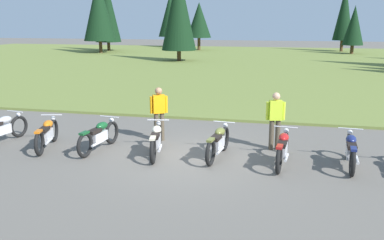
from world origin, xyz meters
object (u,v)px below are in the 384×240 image
(motorcycle_red, at_px, (283,148))
(motorcycle_orange, at_px, (47,134))
(motorcycle_olive, at_px, (218,142))
(rider_checking_bike, at_px, (159,111))
(rider_with_back_turned, at_px, (275,118))
(motorcycle_silver, at_px, (1,129))
(motorcycle_cream, at_px, (156,140))
(motorcycle_navy, at_px, (351,150))
(motorcycle_british_green, at_px, (99,135))

(motorcycle_red, bearing_deg, motorcycle_orange, -179.37)
(motorcycle_olive, xyz_separation_m, rider_checking_bike, (-2.05, 1.22, 0.51))
(motorcycle_red, bearing_deg, rider_with_back_turned, 101.17)
(rider_checking_bike, bearing_deg, motorcycle_red, -20.56)
(motorcycle_orange, relative_size, rider_checking_bike, 1.23)
(motorcycle_silver, distance_m, motorcycle_cream, 4.96)
(motorcycle_orange, bearing_deg, rider_checking_bike, 26.74)
(motorcycle_cream, distance_m, motorcycle_navy, 5.10)
(motorcycle_orange, relative_size, motorcycle_olive, 0.98)
(motorcycle_orange, bearing_deg, motorcycle_silver, 173.60)
(motorcycle_silver, bearing_deg, motorcycle_british_green, -0.59)
(motorcycle_british_green, relative_size, rider_checking_bike, 1.26)
(motorcycle_silver, height_order, motorcycle_navy, same)
(motorcycle_orange, distance_m, motorcycle_red, 6.72)
(rider_with_back_turned, bearing_deg, rider_checking_bike, 177.92)
(motorcycle_silver, distance_m, rider_checking_bike, 4.82)
(motorcycle_silver, bearing_deg, rider_checking_bike, 15.74)
(motorcycle_olive, bearing_deg, motorcycle_cream, -173.86)
(motorcycle_navy, bearing_deg, motorcycle_olive, -179.70)
(motorcycle_navy, distance_m, rider_checking_bike, 5.61)
(motorcycle_olive, bearing_deg, motorcycle_british_green, -178.11)
(motorcycle_orange, relative_size, motorcycle_cream, 0.99)
(motorcycle_british_green, relative_size, motorcycle_red, 1.00)
(motorcycle_cream, xyz_separation_m, motorcycle_olive, (1.70, 0.18, 0.00))
(motorcycle_british_green, relative_size, motorcycle_navy, 1.00)
(motorcycle_red, bearing_deg, motorcycle_olive, 173.59)
(motorcycle_british_green, distance_m, motorcycle_navy, 6.83)
(motorcycle_red, distance_m, rider_checking_bike, 4.05)
(motorcycle_british_green, height_order, motorcycle_navy, same)
(motorcycle_british_green, height_order, rider_checking_bike, rider_checking_bike)
(motorcycle_olive, distance_m, rider_with_back_turned, 1.89)
(rider_checking_bike, relative_size, rider_with_back_turned, 1.00)
(motorcycle_orange, relative_size, rider_with_back_turned, 1.23)
(motorcycle_british_green, height_order, motorcycle_red, same)
(motorcycle_british_green, distance_m, motorcycle_red, 5.14)
(motorcycle_silver, bearing_deg, motorcycle_red, -0.77)
(motorcycle_british_green, xyz_separation_m, rider_checking_bike, (1.38, 1.33, 0.51))
(motorcycle_british_green, xyz_separation_m, motorcycle_olive, (3.43, 0.11, 0.00))
(motorcycle_orange, bearing_deg, motorcycle_navy, 1.94)
(motorcycle_orange, height_order, motorcycle_olive, same)
(motorcycle_british_green, bearing_deg, motorcycle_navy, 1.10)
(motorcycle_olive, distance_m, rider_checking_bike, 2.44)
(motorcycle_silver, xyz_separation_m, motorcycle_british_green, (3.23, -0.03, 0.00))
(motorcycle_cream, distance_m, motorcycle_red, 3.41)
(rider_with_back_turned, bearing_deg, motorcycle_navy, -28.97)
(motorcycle_silver, distance_m, motorcycle_navy, 10.06)
(motorcycle_cream, relative_size, rider_checking_bike, 1.25)
(motorcycle_orange, bearing_deg, motorcycle_british_green, 5.57)
(motorcycle_orange, xyz_separation_m, motorcycle_cream, (3.30, 0.08, 0.00))
(motorcycle_cream, relative_size, motorcycle_red, 0.99)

